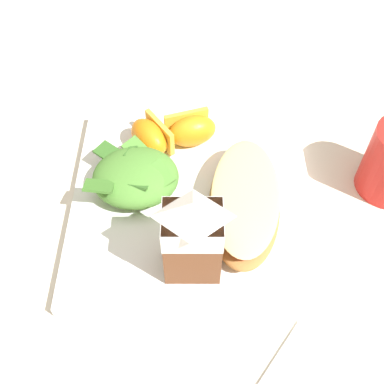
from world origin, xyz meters
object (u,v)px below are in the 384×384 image
(white_plate, at_px, (192,201))
(orange_wedge_front, at_px, (189,130))
(milk_carton, at_px, (192,235))
(green_salad_pile, at_px, (135,176))
(orange_wedge_middle, at_px, (150,137))
(cheesy_pizza_bread, at_px, (244,202))

(white_plate, bearing_deg, orange_wedge_front, -87.67)
(milk_carton, bearing_deg, white_plate, -89.66)
(green_salad_pile, xyz_separation_m, orange_wedge_middle, (-0.01, -0.06, -0.00))
(milk_carton, distance_m, orange_wedge_front, 0.18)
(milk_carton, bearing_deg, green_salad_pile, -57.40)
(white_plate, xyz_separation_m, cheesy_pizza_bread, (-0.06, 0.02, 0.03))
(cheesy_pizza_bread, distance_m, orange_wedge_front, 0.13)
(orange_wedge_front, xyz_separation_m, orange_wedge_middle, (0.05, 0.01, 0.00))
(orange_wedge_front, bearing_deg, cheesy_pizza_bread, 118.96)
(green_salad_pile, height_order, orange_wedge_middle, green_salad_pile)
(cheesy_pizza_bread, relative_size, orange_wedge_front, 2.59)
(green_salad_pile, distance_m, orange_wedge_front, 0.10)
(white_plate, relative_size, orange_wedge_front, 4.12)
(white_plate, distance_m, cheesy_pizza_bread, 0.07)
(orange_wedge_middle, bearing_deg, milk_carton, 107.54)
(white_plate, height_order, milk_carton, milk_carton)
(milk_carton, relative_size, orange_wedge_middle, 1.58)
(cheesy_pizza_bread, height_order, green_salad_pile, green_salad_pile)
(white_plate, distance_m, orange_wedge_middle, 0.10)
(white_plate, relative_size, cheesy_pizza_bread, 1.59)
(cheesy_pizza_bread, distance_m, green_salad_pile, 0.13)
(milk_carton, xyz_separation_m, orange_wedge_middle, (0.05, -0.17, -0.04))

